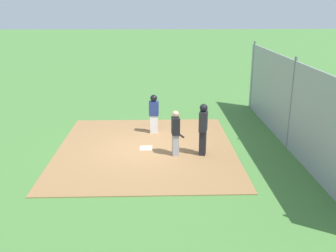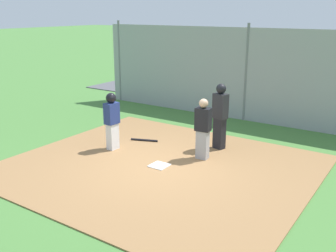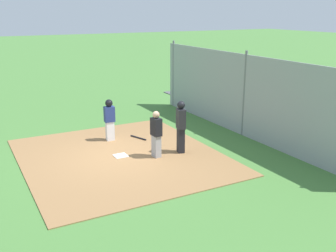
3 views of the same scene
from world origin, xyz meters
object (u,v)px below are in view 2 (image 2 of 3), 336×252
at_px(catcher, 203,128).
at_px(runner, 112,118).
at_px(umpire, 220,115).
at_px(baseball_bat, 144,140).
at_px(parked_car_white, 211,81).
at_px(home_plate, 159,165).

distance_m(catcher, runner, 2.53).
relative_size(umpire, runner, 1.15).
bearing_deg(catcher, runner, -76.88).
relative_size(baseball_bat, parked_car_white, 0.19).
height_order(catcher, umpire, umpire).
relative_size(home_plate, baseball_bat, 0.54).
height_order(catcher, baseball_bat, catcher).
relative_size(catcher, baseball_bat, 1.96).
xyz_separation_m(catcher, baseball_bat, (2.10, -0.27, -0.80)).
bearing_deg(home_plate, baseball_bat, -41.89).
height_order(catcher, parked_car_white, catcher).
height_order(runner, baseball_bat, runner).
xyz_separation_m(home_plate, runner, (1.78, -0.29, 0.89)).
bearing_deg(home_plate, catcher, -121.12).
bearing_deg(catcher, baseball_bat, -101.55).
xyz_separation_m(home_plate, parked_car_white, (3.07, -8.56, 0.57)).
bearing_deg(runner, catcher, 21.07).
bearing_deg(catcher, parked_car_white, -158.05).
relative_size(runner, parked_car_white, 0.37).
height_order(umpire, runner, umpire).
relative_size(home_plate, umpire, 0.24).
distance_m(catcher, baseball_bat, 2.26).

